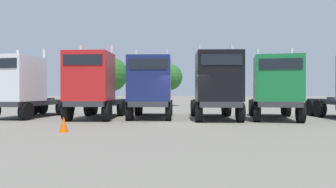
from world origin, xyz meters
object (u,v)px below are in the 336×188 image
(semi_truck_navy, at_px, (151,87))
(traffic_cone_near, at_px, (64,124))
(semi_truck_black, at_px, (217,86))
(semi_truck_green, at_px, (275,88))
(semi_truck_red, at_px, (93,86))
(semi_truck_white, at_px, (22,86))

(semi_truck_navy, height_order, traffic_cone_near, semi_truck_navy)
(semi_truck_black, relative_size, semi_truck_green, 0.95)
(semi_truck_red, distance_m, semi_truck_navy, 3.37)
(semi_truck_white, bearing_deg, semi_truck_navy, 97.27)
(semi_truck_navy, bearing_deg, semi_truck_white, -91.74)
(semi_truck_navy, bearing_deg, semi_truck_black, 78.34)
(semi_truck_red, distance_m, semi_truck_green, 10.53)
(semi_truck_white, distance_m, semi_truck_red, 4.66)
(semi_truck_white, height_order, traffic_cone_near, semi_truck_white)
(semi_truck_green, relative_size, traffic_cone_near, 10.80)
(traffic_cone_near, bearing_deg, semi_truck_white, 130.14)
(semi_truck_navy, relative_size, traffic_cone_near, 9.80)
(semi_truck_navy, distance_m, semi_truck_green, 7.23)
(semi_truck_navy, height_order, semi_truck_green, semi_truck_navy)
(traffic_cone_near, bearing_deg, semi_truck_navy, 65.33)
(semi_truck_red, xyz_separation_m, semi_truck_black, (7.18, -0.03, -0.05))
(traffic_cone_near, bearing_deg, semi_truck_black, 39.21)
(traffic_cone_near, bearing_deg, semi_truck_red, 95.32)
(semi_truck_white, height_order, semi_truck_navy, semi_truck_white)
(semi_truck_navy, xyz_separation_m, semi_truck_green, (7.21, -0.45, -0.05))
(semi_truck_white, relative_size, traffic_cone_near, 10.24)
(semi_truck_black, distance_m, semi_truck_green, 3.36)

